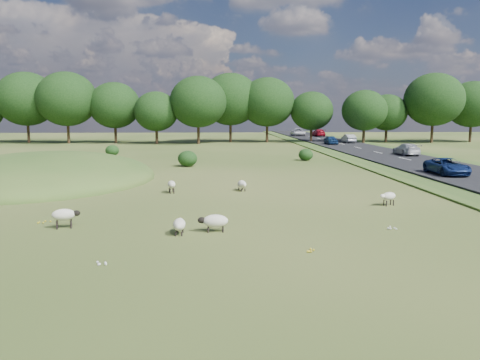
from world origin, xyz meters
name	(u,v)px	position (x,y,z in m)	size (l,w,h in m)	color
ground	(209,167)	(0.00, 20.00, 0.00)	(160.00, 160.00, 0.00)	#2D4B17
mound	(44,180)	(-12.00, 12.00, 0.00)	(16.00, 20.00, 4.00)	#33561E
road	(384,155)	(20.00, 30.00, 0.12)	(8.00, 150.00, 0.25)	black
treeline	(205,103)	(-1.06, 55.44, 6.57)	(96.28, 14.66, 11.70)	black
shrubs	(194,155)	(-1.53, 24.82, 0.67)	(22.72, 13.04, 1.45)	black
sheep_0	(388,196)	(9.65, 0.98, 0.51)	(1.05, 0.74, 0.73)	beige
sheep_1	(215,221)	(0.53, -4.04, 0.46)	(1.25, 0.56, 0.72)	beige
sheep_2	(242,184)	(2.25, 6.20, 0.42)	(0.69, 1.19, 0.66)	beige
sheep_3	(171,184)	(-2.10, 5.62, 0.53)	(0.63, 1.10, 0.76)	beige
sheep_4	(179,224)	(-0.88, -4.35, 0.41)	(0.50, 1.12, 0.65)	beige
sheep_5	(64,215)	(-5.78, -3.10, 0.58)	(1.20, 0.70, 0.83)	beige
car_0	(298,132)	(18.10, 75.53, 1.01)	(2.51, 5.44, 1.51)	silver
car_1	(319,133)	(21.90, 72.80, 0.98)	(2.04, 5.01, 1.45)	maroon
car_3	(447,166)	(18.10, 11.52, 0.86)	(2.03, 4.41, 1.23)	navy
car_5	(407,149)	(21.90, 28.26, 0.90)	(1.81, 4.46, 1.30)	silver
car_6	(331,140)	(18.10, 47.20, 0.90)	(1.53, 3.80, 1.29)	navy
car_7	(349,139)	(21.90, 51.00, 0.91)	(1.40, 4.02, 1.33)	#9EA1A6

